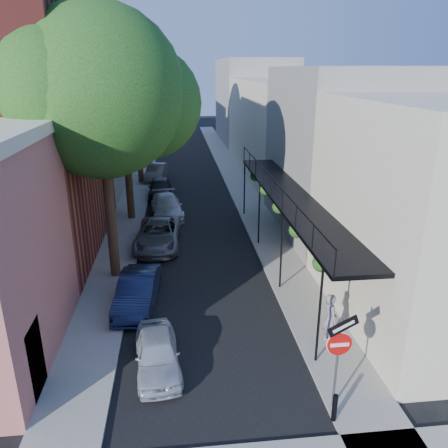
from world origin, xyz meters
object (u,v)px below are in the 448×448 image
object	(u,v)px
parked_car_f	(156,172)
oak_mid	(130,102)
parked_car_d	(167,207)
pedestrian	(330,319)
oak_far	(141,77)
parked_car_c	(158,235)
bollard	(335,408)
parked_car_b	(137,291)
parked_car_a	(157,353)
oak_near	(112,96)
sign_post	(339,348)
parked_car_e	(160,188)

from	to	relation	value
parked_car_f	oak_mid	bearing A→B (deg)	-87.02
parked_car_d	pedestrian	size ratio (longest dim) A/B	2.42
oak_far	parked_car_c	size ratio (longest dim) A/B	2.47
bollard	pedestrian	size ratio (longest dim) A/B	0.43
oak_mid	parked_car_b	distance (m)	12.74
parked_car_a	parked_car_b	world-z (taller)	parked_car_b
oak_mid	parked_car_f	bearing A→B (deg)	85.24
parked_car_d	parked_car_c	bearing A→B (deg)	-100.61
parked_car_d	parked_car_f	world-z (taller)	parked_car_f
oak_near	parked_car_c	xyz separation A→B (m)	(1.39, 3.11, -7.21)
parked_car_c	parked_car_d	bearing A→B (deg)	89.46
sign_post	oak_far	size ratio (longest dim) A/B	0.25
oak_near	parked_car_d	size ratio (longest dim) A/B	2.53
sign_post	parked_car_c	distance (m)	13.49
parked_car_f	parked_car_a	bearing A→B (deg)	-80.18
oak_mid	parked_car_b	world-z (taller)	oak_mid
oak_far	parked_car_f	bearing A→B (deg)	46.24
oak_mid	oak_near	bearing A→B (deg)	-89.63
oak_mid	parked_car_d	world-z (taller)	oak_mid
parked_car_d	parked_car_f	xyz separation A→B (m)	(-1.00, 9.72, 0.02)
oak_near	parked_car_f	world-z (taller)	oak_near
sign_post	parked_car_d	world-z (taller)	sign_post
oak_far	pedestrian	distance (m)	25.59
sign_post	parked_car_b	world-z (taller)	sign_post
oak_near	oak_far	world-z (taller)	oak_far
oak_far	parked_car_e	size ratio (longest dim) A/B	2.92
parked_car_c	parked_car_e	bearing A→B (deg)	94.87
sign_post	oak_far	distance (m)	27.80
parked_car_b	parked_car_c	bearing A→B (deg)	89.25
oak_mid	parked_car_a	xyz separation A→B (m)	(1.72, -14.94, -6.49)
pedestrian	parked_car_a	bearing A→B (deg)	89.35
oak_far	parked_car_a	xyz separation A→B (m)	(1.66, -23.98, -7.69)
sign_post	parked_car_a	size ratio (longest dim) A/B	0.90
oak_mid	parked_car_a	distance (m)	16.38
oak_near	parked_car_c	size ratio (longest dim) A/B	2.37
parked_car_a	sign_post	bearing A→B (deg)	-31.20
oak_near	parked_car_e	bearing A→B (deg)	84.55
bollard	oak_mid	bearing A→B (deg)	109.90
parked_car_b	parked_car_d	distance (m)	11.13
oak_mid	oak_far	bearing A→B (deg)	89.59
bollard	pedestrian	xyz separation A→B (m)	(0.99, 3.34, 0.53)
bollard	oak_mid	distance (m)	19.96
bollard	parked_car_f	xyz separation A→B (m)	(-5.60, 27.56, 0.16)
bollard	oak_mid	size ratio (longest dim) A/B	0.08
parked_car_b	oak_near	bearing A→B (deg)	109.31
oak_far	pedestrian	xyz separation A→B (m)	(7.34, -23.43, -7.21)
parked_car_c	oak_mid	bearing A→B (deg)	110.28
sign_post	parked_car_a	bearing A→B (deg)	154.47
oak_mid	oak_far	xyz separation A→B (m)	(0.06, 9.04, 1.20)
oak_mid	parked_car_e	distance (m)	8.01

